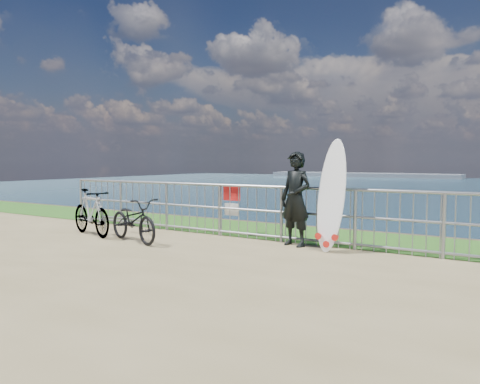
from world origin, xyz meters
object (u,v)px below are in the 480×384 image
Objects in this scene: bicycle_near at (133,220)px; bicycle_far at (91,212)px; surfer at (296,199)px; surfboard at (331,199)px.

bicycle_far is (-1.33, 0.06, 0.06)m from bicycle_near.
surfer is 1.07× the size of bicycle_near.
bicycle_near is 1.00× the size of bicycle_far.
surfboard is (0.76, -0.12, 0.04)m from surfer.
surfer reaches higher than bicycle_far.
surfer is 3.25m from bicycle_near.
surfboard is 1.21× the size of bicycle_near.
bicycle_near is at bearing -142.11° from surfer.
surfboard reaches higher than surfer.
bicycle_near is (-3.69, -1.21, -0.50)m from surfboard.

